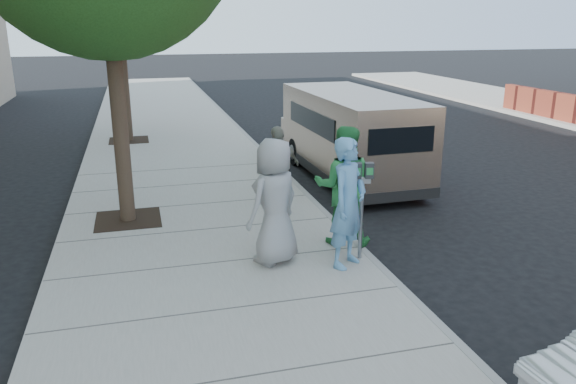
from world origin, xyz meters
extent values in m
plane|color=black|center=(0.00, 0.00, 0.00)|extent=(120.00, 120.00, 0.00)
cube|color=gray|center=(-1.00, 0.00, 0.07)|extent=(5.00, 60.00, 0.15)
cube|color=gray|center=(1.44, 0.00, 0.07)|extent=(0.12, 60.00, 0.16)
cube|color=black|center=(-2.30, 2.40, 0.15)|extent=(1.20, 1.20, 0.01)
cylinder|color=#38281E|center=(-2.30, 2.40, 2.13)|extent=(0.28, 0.28, 3.96)
cube|color=black|center=(-2.30, 10.00, 0.15)|extent=(1.20, 1.20, 0.01)
cylinder|color=#38281E|center=(-2.30, 10.00, 1.91)|extent=(0.28, 0.28, 3.52)
cylinder|color=gray|center=(1.25, -0.41, 0.77)|extent=(0.06, 0.06, 1.23)
cube|color=gray|center=(1.25, -0.41, 1.43)|extent=(0.25, 0.12, 0.09)
cube|color=#2D2D30|center=(1.16, -0.39, 1.58)|extent=(0.15, 0.14, 0.24)
cube|color=#2D2D30|center=(1.34, -0.44, 1.58)|extent=(0.15, 0.14, 0.24)
cube|color=tan|center=(2.97, 4.50, 1.15)|extent=(2.03, 5.20, 1.90)
cube|color=tan|center=(2.90, 7.32, 0.68)|extent=(1.77, 0.57, 0.81)
cube|color=black|center=(3.03, 1.91, 1.48)|extent=(1.43, 0.05, 0.53)
cylinder|color=black|center=(2.09, 6.18, 0.36)|extent=(0.27, 0.73, 0.73)
cylinder|color=black|center=(3.77, 6.22, 0.36)|extent=(0.27, 0.73, 0.73)
cylinder|color=black|center=(2.18, 2.68, 0.36)|extent=(0.27, 0.73, 0.73)
cylinder|color=black|center=(3.86, 2.72, 0.36)|extent=(0.27, 0.73, 0.73)
imported|color=#5D97C6|center=(0.96, -0.60, 1.14)|extent=(0.86, 0.83, 1.99)
imported|color=#2B843F|center=(1.20, 0.27, 1.15)|extent=(1.17, 1.04, 2.00)
imported|color=#939395|center=(-0.07, -0.19, 1.13)|extent=(1.14, 1.04, 1.95)
imported|color=gray|center=(0.64, 2.41, 0.97)|extent=(1.04, 0.73, 1.64)
camera|label=1|loc=(-1.98, -8.04, 3.75)|focal=35.00mm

